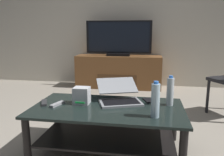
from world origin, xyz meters
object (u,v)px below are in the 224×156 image
(coffee_table, at_px, (108,120))
(water_bottle_far, at_px, (155,100))
(media_cabinet, at_px, (119,72))
(router_box, at_px, (82,95))
(water_bottle_near, at_px, (170,91))
(cell_phone, at_px, (148,100))
(soundbar_remote, at_px, (44,103))
(laptop, at_px, (119,95))
(tv_remote, at_px, (57,104))
(television, at_px, (119,39))

(coffee_table, relative_size, water_bottle_far, 4.64)
(coffee_table, relative_size, media_cabinet, 0.82)
(media_cabinet, relative_size, router_box, 10.49)
(water_bottle_near, bearing_deg, coffee_table, -165.90)
(cell_phone, distance_m, soundbar_remote, 0.95)
(laptop, distance_m, tv_remote, 0.56)
(cell_phone, bearing_deg, water_bottle_near, -47.99)
(coffee_table, distance_m, water_bottle_far, 0.50)
(media_cabinet, bearing_deg, coffee_table, -84.65)
(router_box, distance_m, cell_phone, 0.62)
(water_bottle_near, bearing_deg, router_box, -174.05)
(water_bottle_far, xyz_separation_m, tv_remote, (-0.84, 0.15, -0.12))
(television, height_order, water_bottle_far, television)
(laptop, bearing_deg, coffee_table, -113.74)
(laptop, relative_size, water_bottle_far, 1.81)
(laptop, relative_size, tv_remote, 3.16)
(laptop, height_order, cell_phone, laptop)
(water_bottle_far, bearing_deg, laptop, 132.68)
(cell_phone, bearing_deg, laptop, 171.06)
(laptop, xyz_separation_m, soundbar_remote, (-0.65, -0.18, -0.05))
(laptop, bearing_deg, media_cabinet, 97.75)
(television, relative_size, water_bottle_near, 4.51)
(coffee_table, bearing_deg, water_bottle_far, -23.81)
(television, height_order, router_box, television)
(router_box, height_order, soundbar_remote, router_box)
(coffee_table, bearing_deg, water_bottle_near, 14.10)
(laptop, xyz_separation_m, cell_phone, (0.27, 0.06, -0.05))
(water_bottle_near, bearing_deg, water_bottle_far, -113.47)
(media_cabinet, xyz_separation_m, water_bottle_near, (0.75, -2.20, 0.23))
(router_box, xyz_separation_m, water_bottle_far, (0.64, -0.23, 0.06))
(media_cabinet, bearing_deg, television, -90.00)
(router_box, height_order, water_bottle_near, water_bottle_near)
(coffee_table, distance_m, cell_phone, 0.43)
(laptop, xyz_separation_m, router_box, (-0.32, -0.12, 0.02))
(laptop, distance_m, water_bottle_near, 0.46)
(television, xyz_separation_m, laptop, (0.29, -2.14, -0.44))
(television, relative_size, soundbar_remote, 7.45)
(laptop, bearing_deg, television, 97.83)
(soundbar_remote, bearing_deg, router_box, -14.49)
(media_cabinet, relative_size, laptop, 3.12)
(coffee_table, xyz_separation_m, laptop, (0.08, 0.17, 0.18))
(laptop, height_order, tv_remote, laptop)
(laptop, height_order, soundbar_remote, laptop)
(coffee_table, relative_size, water_bottle_near, 4.90)
(water_bottle_far, height_order, cell_phone, water_bottle_far)
(television, height_order, soundbar_remote, television)
(laptop, xyz_separation_m, tv_remote, (-0.52, -0.20, -0.05))
(soundbar_remote, bearing_deg, media_cabinet, 56.47)
(media_cabinet, xyz_separation_m, water_bottle_far, (0.62, -2.51, 0.24))
(coffee_table, bearing_deg, media_cabinet, 95.35)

